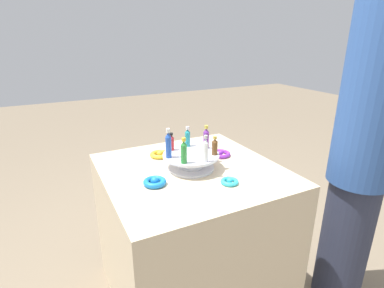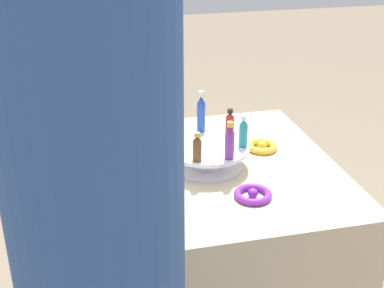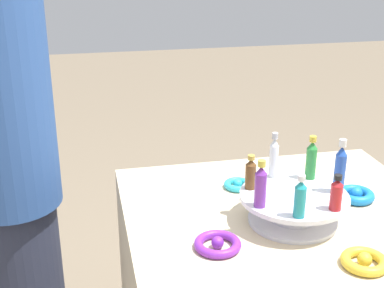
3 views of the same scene
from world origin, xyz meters
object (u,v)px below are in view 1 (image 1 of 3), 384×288
(bottle_purple, at_px, (206,138))
(person_figure, at_px, (363,154))
(bottle_brown, at_px, (215,146))
(ribbon_bow_teal, at_px, (230,181))
(ribbon_bow_gold, at_px, (160,154))
(bottle_blue, at_px, (168,144))
(bottle_green, at_px, (184,152))
(ribbon_bow_blue, at_px, (155,182))
(bottle_teal, at_px, (188,137))
(bottle_clear, at_px, (206,150))
(ribbon_bow_purple, at_px, (220,154))
(display_stand, at_px, (191,160))
(bottle_red, at_px, (171,142))

(bottle_purple, xyz_separation_m, person_figure, (-0.42, -0.62, -0.05))
(bottle_brown, relative_size, bottle_purple, 0.77)
(ribbon_bow_teal, bearing_deg, ribbon_bow_gold, 20.37)
(bottle_blue, bearing_deg, bottle_green, -158.63)
(bottle_brown, bearing_deg, ribbon_bow_blue, 94.40)
(bottle_teal, distance_m, bottle_purple, 0.10)
(bottle_clear, relative_size, ribbon_bow_teal, 1.56)
(ribbon_bow_teal, distance_m, ribbon_bow_purple, 0.33)
(bottle_teal, height_order, bottle_purple, bottle_purple)
(ribbon_bow_purple, distance_m, ribbon_bow_gold, 0.33)
(bottle_brown, height_order, person_figure, person_figure)
(bottle_blue, relative_size, ribbon_bow_gold, 1.35)
(display_stand, bearing_deg, ribbon_bow_blue, 110.37)
(bottle_red, distance_m, person_figure, 0.91)
(bottle_blue, xyz_separation_m, bottle_brown, (-0.06, -0.21, -0.02))
(bottle_green, xyz_separation_m, ribbon_bow_purple, (0.16, -0.29, -0.12))
(bottle_blue, height_order, bottle_brown, bottle_blue)
(ribbon_bow_purple, distance_m, person_figure, 0.68)
(bottle_purple, bearing_deg, person_figure, -124.20)
(bottle_red, bearing_deg, bottle_clear, -158.63)
(ribbon_bow_blue, bearing_deg, bottle_brown, -85.60)
(bottle_clear, distance_m, ribbon_bow_blue, 0.26)
(display_stand, bearing_deg, ribbon_bow_gold, 20.37)
(bottle_teal, distance_m, bottle_blue, 0.18)
(bottle_red, relative_size, ribbon_bow_teal, 1.11)
(display_stand, relative_size, bottle_green, 2.29)
(bottle_green, xyz_separation_m, ribbon_bow_gold, (0.30, 0.00, -0.12))
(bottle_green, bearing_deg, bottle_clear, -107.20)
(bottle_green, height_order, person_figure, person_figure)
(display_stand, bearing_deg, ribbon_bow_teal, -159.63)
(bottle_brown, bearing_deg, person_figure, -117.29)
(bottle_red, xyz_separation_m, ribbon_bow_teal, (-0.31, -0.14, -0.11))
(bottle_red, relative_size, bottle_blue, 0.63)
(bottle_purple, bearing_deg, display_stand, 111.37)
(bottle_red, xyz_separation_m, bottle_blue, (-0.08, 0.05, 0.02))
(bottle_brown, xyz_separation_m, person_figure, (-0.32, -0.62, -0.03))
(bottle_clear, bearing_deg, bottle_red, 21.37)
(ribbon_bow_gold, distance_m, person_figure, 1.00)
(display_stand, relative_size, bottle_brown, 2.99)
(display_stand, distance_m, bottle_green, 0.14)
(display_stand, bearing_deg, ribbon_bow_purple, -69.63)
(ribbon_bow_blue, relative_size, ribbon_bow_teal, 1.27)
(ribbon_bow_blue, height_order, ribbon_bow_purple, ribbon_bow_blue)
(bottle_green, bearing_deg, ribbon_bow_blue, 89.25)
(bottle_blue, xyz_separation_m, ribbon_bow_teal, (-0.22, -0.19, -0.13))
(ribbon_bow_gold, bearing_deg, bottle_blue, 171.37)
(bottle_blue, height_order, ribbon_bow_purple, bottle_blue)
(ribbon_bow_teal, bearing_deg, bottle_clear, 31.16)
(ribbon_bow_blue, height_order, ribbon_bow_gold, ribbon_bow_blue)
(bottle_teal, relative_size, bottle_blue, 0.74)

